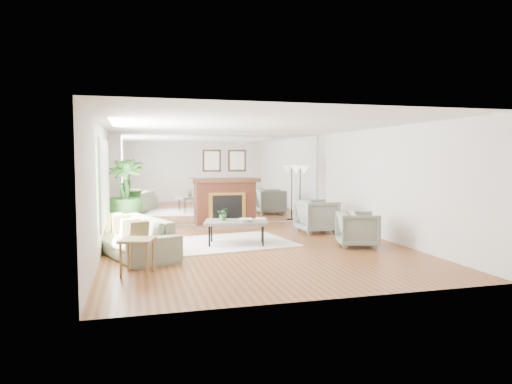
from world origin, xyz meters
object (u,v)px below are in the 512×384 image
object	(u,v)px
armchair_front	(358,229)
fireplace	(226,201)
side_table	(137,244)
potted_ficus	(125,195)
armchair_back	(317,216)
floor_lamp	(300,174)
coffee_table	(236,223)
sofa	(132,237)

from	to	relation	value
armchair_front	fireplace	bearing A→B (deg)	44.27
fireplace	side_table	distance (m)	5.39
armchair_front	potted_ficus	bearing A→B (deg)	75.70
armchair_back	floor_lamp	size ratio (longest dim) A/B	0.55
fireplace	coffee_table	bearing A→B (deg)	-96.79
sofa	armchair_back	world-z (taller)	armchair_back
coffee_table	armchair_back	xyz separation A→B (m)	(2.26, 1.13, -0.07)
sofa	floor_lamp	distance (m)	5.60
sofa	armchair_back	bearing A→B (deg)	87.97
sofa	armchair_front	xyz separation A→B (m)	(4.49, -0.36, 0.01)
sofa	side_table	bearing A→B (deg)	-17.78
sofa	armchair_back	distance (m)	4.63
fireplace	coffee_table	size ratio (longest dim) A/B	1.42
armchair_front	armchair_back	bearing A→B (deg)	18.76
armchair_back	floor_lamp	xyz separation A→B (m)	(0.15, 1.61, 0.97)
fireplace	floor_lamp	bearing A→B (deg)	-4.38
side_table	coffee_table	bearing A→B (deg)	44.07
fireplace	armchair_back	size ratio (longest dim) A/B	2.31
potted_ficus	side_table	bearing A→B (deg)	-86.30
coffee_table	sofa	size ratio (longest dim) A/B	0.61
armchair_back	potted_ficus	xyz separation A→B (m)	(-4.52, 0.72, 0.56)
coffee_table	floor_lamp	bearing A→B (deg)	48.57
armchair_front	floor_lamp	world-z (taller)	floor_lamp
armchair_back	coffee_table	bearing A→B (deg)	114.01
fireplace	side_table	size ratio (longest dim) A/B	3.32
potted_ficus	armchair_front	bearing A→B (deg)	-29.42
coffee_table	side_table	xyz separation A→B (m)	(-2.01, -1.94, 0.00)
fireplace	sofa	xyz separation A→B (m)	(-2.45, -3.29, -0.31)
armchair_back	armchair_front	xyz separation A→B (m)	(0.12, -1.89, -0.04)
coffee_table	sofa	bearing A→B (deg)	-169.36
fireplace	sofa	size ratio (longest dim) A/B	0.86
armchair_front	floor_lamp	xyz separation A→B (m)	(0.03, 3.50, 1.01)
fireplace	coffee_table	xyz separation A→B (m)	(-0.34, -2.90, -0.18)
armchair_front	sofa	bearing A→B (deg)	100.50
sofa	floor_lamp	bearing A→B (deg)	103.41
armchair_front	side_table	size ratio (longest dim) A/B	1.28
armchair_back	fireplace	bearing A→B (deg)	44.82
armchair_front	coffee_table	bearing A→B (deg)	87.48
sofa	side_table	xyz separation A→B (m)	(0.10, -1.55, 0.13)
fireplace	floor_lamp	distance (m)	2.20
coffee_table	floor_lamp	size ratio (longest dim) A/B	0.90
potted_ficus	floor_lamp	distance (m)	4.77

